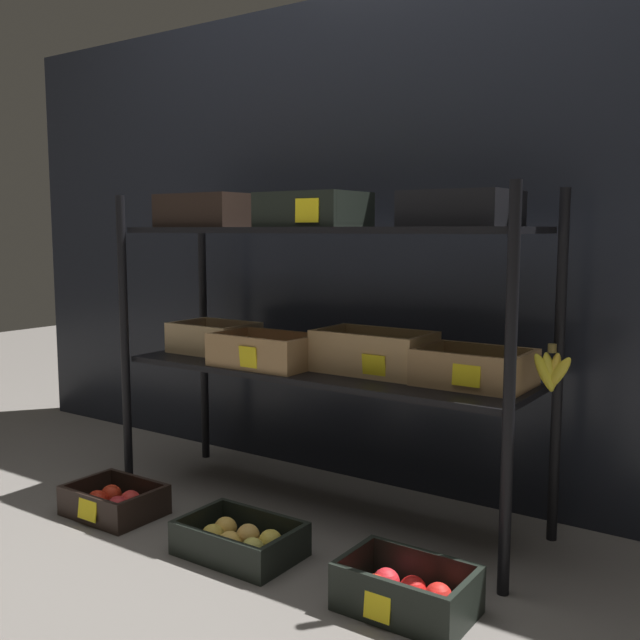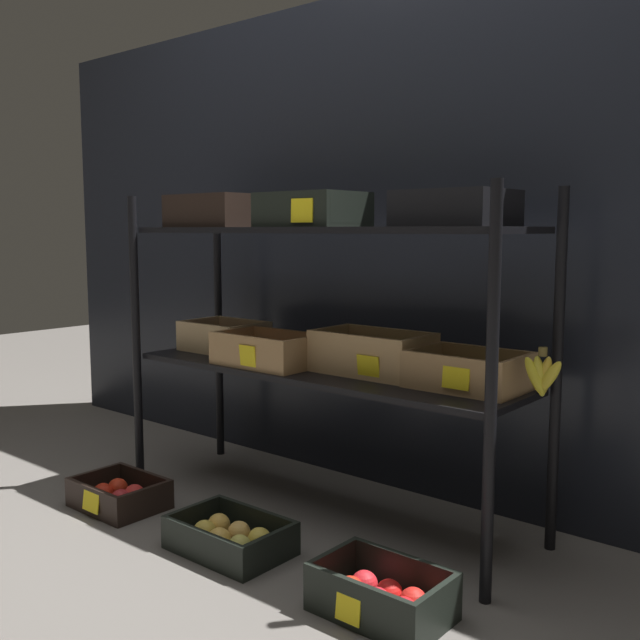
# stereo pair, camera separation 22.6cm
# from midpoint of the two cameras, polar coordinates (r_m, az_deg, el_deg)

# --- Properties ---
(ground_plane) EXTENTS (10.00, 10.00, 0.00)m
(ground_plane) POSITION_cam_midpoint_polar(r_m,az_deg,el_deg) (2.62, -2.56, -14.57)
(ground_plane) COLOR #605B56
(storefront_wall) EXTENTS (3.88, 0.12, 1.83)m
(storefront_wall) POSITION_cam_midpoint_polar(r_m,az_deg,el_deg) (2.77, 2.49, 6.00)
(storefront_wall) COLOR black
(storefront_wall) RESTS_ON ground_plane
(display_rack) EXTENTS (1.60, 0.45, 1.09)m
(display_rack) POSITION_cam_midpoint_polar(r_m,az_deg,el_deg) (2.44, -2.38, 1.39)
(display_rack) COLOR black
(display_rack) RESTS_ON ground_plane
(crate_ground_apple_red) EXTENTS (0.31, 0.24, 0.10)m
(crate_ground_apple_red) POSITION_cam_midpoint_polar(r_m,az_deg,el_deg) (2.68, -18.17, -13.41)
(crate_ground_apple_red) COLOR black
(crate_ground_apple_red) RESTS_ON ground_plane
(crate_ground_apple_gold) EXTENTS (0.36, 0.24, 0.10)m
(crate_ground_apple_gold) POSITION_cam_midpoint_polar(r_m,az_deg,el_deg) (2.30, -9.21, -16.71)
(crate_ground_apple_gold) COLOR black
(crate_ground_apple_gold) RESTS_ON ground_plane
(crate_ground_center_apple_red) EXTENTS (0.34, 0.22, 0.12)m
(crate_ground_center_apple_red) POSITION_cam_midpoint_polar(r_m,az_deg,el_deg) (1.98, 3.32, -20.58)
(crate_ground_center_apple_red) COLOR black
(crate_ground_center_apple_red) RESTS_ON ground_plane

